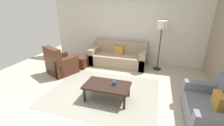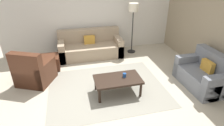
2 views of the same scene
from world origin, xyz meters
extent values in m
plane|color=#B2A893|center=(0.00, 0.00, 0.00)|extent=(8.00, 8.00, 0.00)
cube|color=silver|center=(0.00, 2.60, 1.40)|extent=(6.00, 0.12, 2.80)
cube|color=gray|center=(3.00, 0.00, 1.40)|extent=(0.12, 5.20, 2.80)
cube|color=gray|center=(0.00, 0.00, 0.00)|extent=(2.87, 2.27, 0.01)
cube|color=gray|center=(-0.11, 2.00, 0.21)|extent=(2.10, 0.90, 0.42)
cube|color=gray|center=(-0.11, 2.33, 0.44)|extent=(2.10, 0.24, 0.88)
cube|color=gray|center=(-1.06, 2.00, 0.31)|extent=(0.20, 0.90, 0.62)
cube|color=gray|center=(0.84, 2.00, 0.31)|extent=(0.20, 0.90, 0.62)
cube|color=gold|center=(-0.13, 2.11, 0.56)|extent=(0.36, 0.12, 0.28)
cube|color=slate|center=(2.38, -0.47, 0.21)|extent=(0.85, 1.32, 0.42)
cube|color=slate|center=(2.68, -0.47, 0.44)|extent=(0.24, 1.32, 0.88)
cube|color=slate|center=(2.38, 0.09, 0.31)|extent=(0.85, 0.20, 0.62)
cube|color=slate|center=(2.38, -1.03, 0.31)|extent=(0.85, 0.20, 0.62)
cube|color=gold|center=(2.46, -0.47, 0.56)|extent=(0.12, 0.36, 0.28)
cube|color=#4C2819|center=(-1.74, 0.75, 0.22)|extent=(1.06, 1.06, 0.44)
cube|color=#4C2819|center=(-1.87, 0.48, 0.47)|extent=(0.81, 0.52, 0.95)
cube|color=#4C2819|center=(-1.45, 0.61, 0.30)|extent=(0.49, 0.79, 0.60)
cube|color=#4C2819|center=(-2.03, 0.89, 0.30)|extent=(0.49, 0.79, 0.60)
cube|color=#4C2819|center=(-1.42, 1.43, 0.20)|extent=(0.56, 0.56, 0.40)
cylinder|color=black|center=(-0.28, -0.52, 0.18)|extent=(0.06, 0.06, 0.36)
cylinder|color=black|center=(0.70, -0.52, 0.18)|extent=(0.06, 0.06, 0.36)
cylinder|color=black|center=(-0.28, 0.00, 0.18)|extent=(0.06, 0.06, 0.36)
cylinder|color=black|center=(0.70, 0.00, 0.18)|extent=(0.06, 0.06, 0.36)
cube|color=black|center=(0.21, -0.26, 0.39)|extent=(1.10, 0.64, 0.05)
cylinder|color=#1E478C|center=(0.39, -0.23, 0.46)|extent=(0.08, 0.08, 0.10)
cylinder|color=black|center=(1.36, 2.01, 0.01)|extent=(0.28, 0.28, 0.03)
cylinder|color=#262626|center=(1.36, 2.01, 0.72)|extent=(0.04, 0.04, 1.45)
cylinder|color=beige|center=(1.36, 2.01, 1.58)|extent=(0.32, 0.32, 0.26)
camera|label=1|loc=(1.26, -3.27, 2.23)|focal=24.12mm
camera|label=2|loc=(-0.81, -3.85, 2.74)|focal=29.92mm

